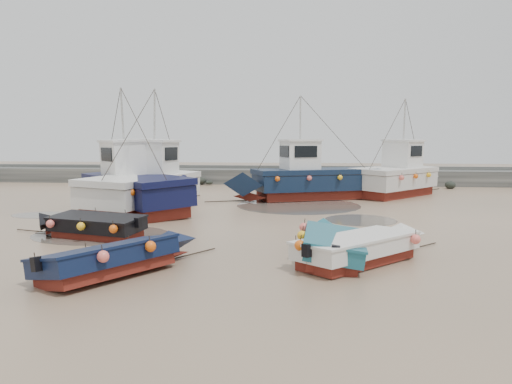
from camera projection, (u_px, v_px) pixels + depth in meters
ground at (210, 233)px, 19.47m from camera, size 120.00×120.00×0.00m
seawall at (265, 176)px, 41.13m from camera, size 60.00×4.92×1.50m
puddle_a at (101, 234)px, 19.19m from camera, size 5.29×5.29×0.01m
puddle_b at (361, 220)px, 22.62m from camera, size 3.24×3.24×0.01m
puddle_c at (46, 215)px, 24.13m from camera, size 3.40×3.40×0.01m
puddle_d at (298, 205)px, 27.71m from camera, size 6.87×6.87×0.01m
dinghy_1 at (120, 254)px, 13.52m from camera, size 3.89×5.57×1.43m
dinghy_2 at (330, 241)px, 15.24m from camera, size 2.21×5.99×1.43m
dinghy_3 at (365, 244)px, 14.80m from camera, size 5.00×5.26×1.43m
dinghy_4 at (89, 223)px, 18.58m from camera, size 5.81×2.65×1.43m
cabin_boat_0 at (131, 185)px, 25.43m from camera, size 8.54×8.82×6.22m
cabin_boat_1 at (149, 185)px, 25.89m from camera, size 4.45×11.40×6.22m
cabin_boat_2 at (306, 178)px, 30.36m from camera, size 10.35×5.84×6.22m
cabin_boat_3 at (399, 175)px, 32.39m from camera, size 7.16×8.33×6.22m
person at (184, 213)px, 24.65m from camera, size 0.84×0.77×1.93m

